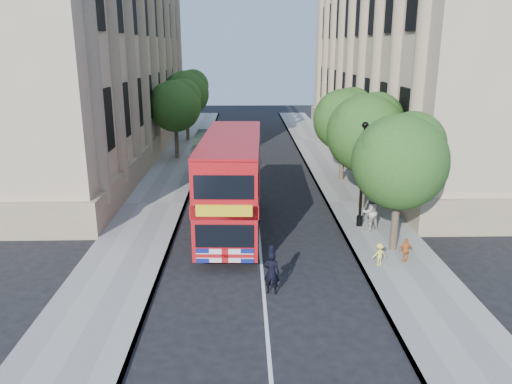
{
  "coord_description": "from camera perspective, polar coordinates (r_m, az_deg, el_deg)",
  "views": [
    {
      "loc": [
        -0.69,
        -17.1,
        8.63
      ],
      "look_at": [
        -0.15,
        4.61,
        2.3
      ],
      "focal_mm": 35.0,
      "sensor_mm": 36.0,
      "label": 1
    }
  ],
  "objects": [
    {
      "name": "tree_left_far",
      "position": [
        39.71,
        -9.18,
        10.0
      ],
      "size": [
        4.0,
        4.0,
        6.3
      ],
      "color": "#473828",
      "rests_on": "ground"
    },
    {
      "name": "building_left",
      "position": [
        43.14,
        -19.9,
        15.83
      ],
      "size": [
        12.0,
        38.0,
        18.0
      ],
      "primitive_type": "cube",
      "color": "tan",
      "rests_on": "ground"
    },
    {
      "name": "lamp_post",
      "position": [
        24.56,
        12.02,
        1.46
      ],
      "size": [
        0.32,
        0.32,
        5.16
      ],
      "color": "black",
      "rests_on": "pavement_right"
    },
    {
      "name": "tree_right_mid",
      "position": [
        27.26,
        12.56,
        7.04
      ],
      "size": [
        4.2,
        4.2,
        6.37
      ],
      "color": "#473828",
      "rests_on": "ground"
    },
    {
      "name": "tree_right_far",
      "position": [
        33.07,
        10.1,
        8.51
      ],
      "size": [
        4.0,
        4.0,
        6.15
      ],
      "color": "#473828",
      "rests_on": "ground"
    },
    {
      "name": "box_van",
      "position": [
        33.08,
        -5.0,
        3.77
      ],
      "size": [
        2.3,
        5.45,
        3.1
      ],
      "rotation": [
        0.0,
        0.0,
        -0.01
      ],
      "color": "black",
      "rests_on": "ground"
    },
    {
      "name": "police_constable",
      "position": [
        18.2,
        1.79,
        -9.21
      ],
      "size": [
        0.66,
        0.51,
        1.62
      ],
      "primitive_type": "imported",
      "rotation": [
        0.0,
        0.0,
        2.92
      ],
      "color": "black",
      "rests_on": "ground"
    },
    {
      "name": "child_a",
      "position": [
        21.44,
        16.75,
        -6.39
      ],
      "size": [
        0.61,
        0.28,
        1.02
      ],
      "primitive_type": "imported",
      "rotation": [
        0.0,
        0.0,
        3.19
      ],
      "color": "orange",
      "rests_on": "pavement_right"
    },
    {
      "name": "pavement_left",
      "position": [
        28.87,
        -11.45,
        -1.35
      ],
      "size": [
        3.5,
        80.0,
        0.12
      ],
      "primitive_type": "cube",
      "color": "gray",
      "rests_on": "ground"
    },
    {
      "name": "ground",
      "position": [
        19.17,
        0.81,
        -10.51
      ],
      "size": [
        120.0,
        120.0,
        0.0
      ],
      "primitive_type": "plane",
      "color": "black",
      "rests_on": "ground"
    },
    {
      "name": "child_b",
      "position": [
        20.84,
        13.91,
        -6.93
      ],
      "size": [
        0.67,
        0.47,
        0.95
      ],
      "primitive_type": "imported",
      "rotation": [
        0.0,
        0.0,
        3.36
      ],
      "color": "#F0D952",
      "rests_on": "pavement_right"
    },
    {
      "name": "building_right",
      "position": [
        43.58,
        18.74,
        15.93
      ],
      "size": [
        12.0,
        38.0,
        18.0
      ],
      "primitive_type": "cube",
      "color": "tan",
      "rests_on": "ground"
    },
    {
      "name": "pavement_right",
      "position": [
        29.14,
        11.41,
        -1.18
      ],
      "size": [
        3.5,
        80.0,
        0.12
      ],
      "primitive_type": "cube",
      "color": "gray",
      "rests_on": "ground"
    },
    {
      "name": "double_decker_bus",
      "position": [
        23.76,
        -2.77,
        1.32
      ],
      "size": [
        3.0,
        9.94,
        4.55
      ],
      "rotation": [
        0.0,
        0.0,
        -0.04
      ],
      "color": "#B10C10",
      "rests_on": "ground"
    },
    {
      "name": "tree_right_near",
      "position": [
        21.61,
        16.24,
        3.9
      ],
      "size": [
        4.0,
        4.0,
        6.08
      ],
      "color": "#473828",
      "rests_on": "ground"
    },
    {
      "name": "tree_left_back",
      "position": [
        47.59,
        -7.93,
        11.38
      ],
      "size": [
        4.2,
        4.2,
        6.65
      ],
      "color": "#473828",
      "rests_on": "ground"
    },
    {
      "name": "woman_pedestrian",
      "position": [
        24.49,
        12.89,
        -2.19
      ],
      "size": [
        1.13,
        1.04,
        1.87
      ],
      "primitive_type": "imported",
      "rotation": [
        0.0,
        0.0,
        3.61
      ],
      "color": "beige",
      "rests_on": "pavement_right"
    }
  ]
}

